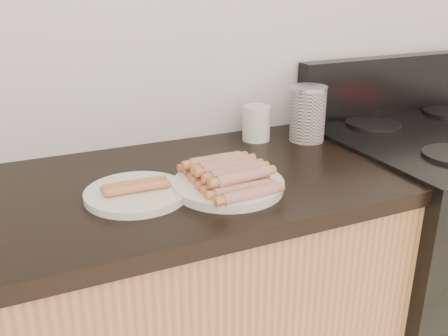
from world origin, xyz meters
name	(u,v)px	position (x,y,z in m)	size (l,w,h in m)	color
wall_back	(179,3)	(0.00, 2.00, 1.30)	(4.00, 0.04, 2.60)	silver
stove	(430,257)	(0.78, 1.68, 0.46)	(0.76, 0.65, 0.91)	black
stove_panel	(392,84)	(0.78, 1.96, 1.01)	(0.76, 0.06, 0.20)	black
burner_far_left	(373,124)	(0.61, 1.84, 0.92)	(0.18, 0.18, 0.01)	black
main_plate	(228,186)	(-0.04, 1.59, 0.91)	(0.26, 0.26, 0.02)	white
side_plate	(136,193)	(-0.25, 1.64, 0.91)	(0.24, 0.24, 0.02)	silver
hotdog_pile	(228,174)	(-0.04, 1.59, 0.94)	(0.13, 0.24, 0.05)	brown
plain_sausages	(136,186)	(-0.25, 1.64, 0.93)	(0.14, 0.05, 0.02)	#D1663A
canister	(308,114)	(0.34, 1.83, 0.98)	(0.11, 0.11, 0.17)	white
mug	(256,123)	(0.20, 1.90, 0.95)	(0.09, 0.09, 0.11)	white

